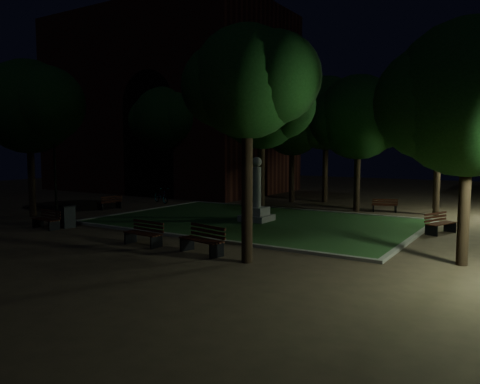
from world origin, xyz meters
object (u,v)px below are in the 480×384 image
object	(u,v)px
bench_west_near	(47,220)
bench_far_side	(384,206)
bicycle	(161,195)
bench_right_side	(440,224)
monument	(257,203)
bench_left_side	(110,203)
bench_near_left	(144,234)
trash_bin	(67,216)
bench_near_right	(203,241)

from	to	relation	value
bench_west_near	bench_far_side	bearing A→B (deg)	54.77
bicycle	bench_far_side	bearing A→B (deg)	-54.23
bench_right_side	monument	bearing A→B (deg)	122.97
bench_left_side	bench_right_side	world-z (taller)	bench_right_side
bench_near_left	bench_left_side	xyz separation A→B (m)	(-9.28, 6.69, -0.05)
bench_left_side	bench_far_side	xyz separation A→B (m)	(14.49, 7.66, -0.02)
bench_right_side	bicycle	xyz separation A→B (m)	(-18.01, 2.20, 0.09)
bench_far_side	trash_bin	size ratio (longest dim) A/B	1.43
bench_right_side	bicycle	world-z (taller)	bicycle
monument	bench_near_right	bearing A→B (deg)	-74.72
bench_left_side	bench_west_near	bearing A→B (deg)	32.04
bench_west_near	trash_bin	xyz separation A→B (m)	(0.56, 0.68, 0.13)
bench_left_side	monument	bearing A→B (deg)	99.96
monument	bench_near_right	distance (m)	7.31
bench_near_right	bench_far_side	world-z (taller)	bench_near_right
bench_far_side	bench_near_right	bearing A→B (deg)	58.09
bench_west_near	bench_left_side	distance (m)	6.98
trash_bin	bench_right_side	bearing A→B (deg)	27.08
bench_left_side	bench_far_side	world-z (taller)	bench_left_side
bench_near_left	trash_bin	distance (m)	5.94
trash_bin	bicycle	xyz separation A→B (m)	(-3.02, 9.86, -0.02)
bench_near_right	bicycle	size ratio (longest dim) A/B	0.97
bench_far_side	bicycle	world-z (taller)	bicycle
bench_near_left	bench_right_side	world-z (taller)	bench_near_left
bench_near_right	trash_bin	size ratio (longest dim) A/B	1.80
bench_near_right	bicycle	xyz separation A→B (m)	(-11.65, 10.84, 0.05)
monument	bench_far_side	bearing A→B (deg)	59.10
monument	bench_west_near	size ratio (longest dim) A/B	2.01
bench_west_near	bench_left_side	world-z (taller)	bench_west_near
bench_west_near	monument	bearing A→B (deg)	47.29
bench_near_left	bench_left_side	world-z (taller)	bench_near_left
bench_west_near	trash_bin	size ratio (longest dim) A/B	1.51
bench_left_side	bicycle	world-z (taller)	bicycle
bench_near_left	bench_near_right	size ratio (longest dim) A/B	0.90
bench_near_left	bench_far_side	distance (m)	15.27
bench_right_side	trash_bin	xyz separation A→B (m)	(-14.99, -7.66, 0.11)
bench_near_right	trash_bin	distance (m)	8.68
bench_west_near	bench_right_side	xyz separation A→B (m)	(15.55, 8.34, 0.02)
bench_left_side	bench_far_side	distance (m)	16.39
bench_far_side	monument	bearing A→B (deg)	36.85
monument	bench_right_side	distance (m)	8.45
bench_right_side	trash_bin	distance (m)	16.83
bench_far_side	bicycle	xyz separation A→B (m)	(-14.09, -3.49, 0.14)
monument	bench_left_side	bearing A→B (deg)	-177.90
bench_near_left	bench_left_side	bearing A→B (deg)	148.77
monument	bench_near_left	distance (m)	7.13
bench_near_right	bench_left_side	size ratio (longest dim) A/B	1.23
monument	bench_near_left	bearing A→B (deg)	-96.87
bench_far_side	bicycle	size ratio (longest dim) A/B	0.77
bench_west_near	bicycle	xyz separation A→B (m)	(-2.47, 10.54, 0.11)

